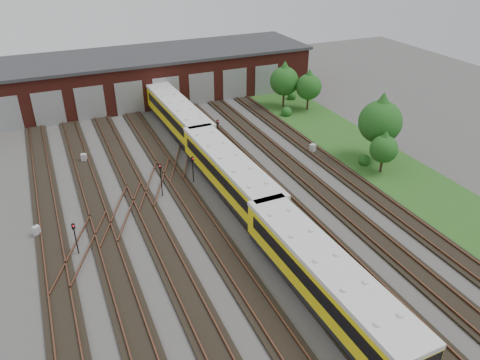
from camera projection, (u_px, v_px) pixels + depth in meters
name	position (u px, v px, depth m)	size (l,w,h in m)	color
ground	(254.00, 256.00, 35.76)	(120.00, 120.00, 0.00)	#42413E
track_network	(249.00, 251.00, 36.12)	(30.40, 70.00, 0.33)	black
maintenance_shed	(134.00, 77.00, 66.25)	(51.00, 12.50, 6.35)	#571E15
grass_verge	(373.00, 159.00, 50.48)	(8.00, 55.00, 0.05)	#27531B
metro_train	(230.00, 173.00, 43.15)	(3.45, 48.73, 3.44)	black
signal_mast_0	(75.00, 235.00, 35.17)	(0.26, 0.25, 2.76)	black
signal_mast_1	(193.00, 166.00, 45.17)	(0.26, 0.25, 2.71)	black
signal_mast_2	(161.00, 176.00, 42.59)	(0.27, 0.25, 3.35)	black
signal_mast_3	(218.00, 130.00, 52.47)	(0.25, 0.23, 3.14)	black
relay_cabinet_0	(37.00, 231.00, 37.89)	(0.53, 0.44, 0.89)	#B1B4B6
relay_cabinet_1	(84.00, 158.00, 49.65)	(0.54, 0.45, 0.91)	#B1B4B6
relay_cabinet_2	(243.00, 207.00, 41.16)	(0.52, 0.43, 0.87)	#B1B4B6
relay_cabinet_3	(204.00, 152.00, 50.84)	(0.58, 0.48, 0.97)	#B1B4B6
relay_cabinet_4	(313.00, 148.00, 51.62)	(0.60, 0.50, 1.00)	#B1B4B6
tree_0	(284.00, 78.00, 62.79)	(3.86, 3.86, 6.40)	#362118
tree_1	(309.00, 84.00, 62.00)	(3.41, 3.41, 5.64)	#362118
tree_2	(381.00, 117.00, 48.19)	(4.50, 4.50, 7.46)	#362118
tree_3	(384.00, 146.00, 46.32)	(2.78, 2.78, 4.61)	#362118
bush_0	(365.00, 159.00, 49.03)	(1.23, 1.23, 1.23)	#1B4A15
bush_1	(287.00, 111.00, 61.49)	(1.38, 1.38, 1.38)	#1B4A15
bush_2	(292.00, 95.00, 67.23)	(1.25, 1.25, 1.25)	#1B4A15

